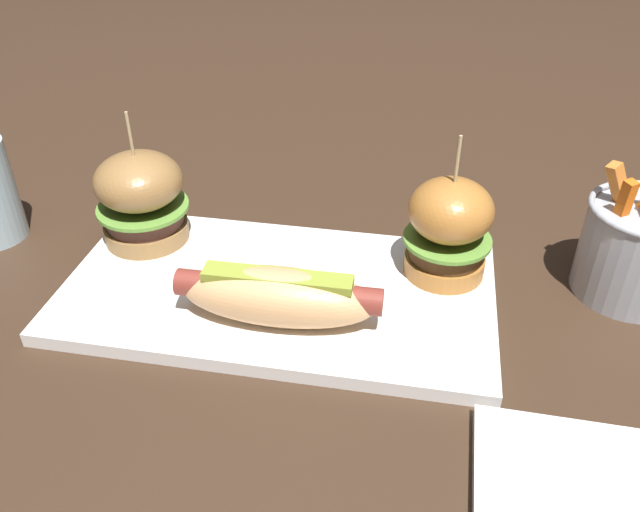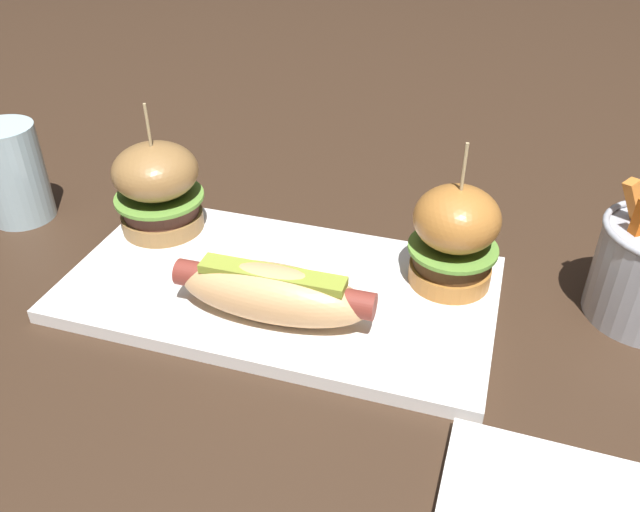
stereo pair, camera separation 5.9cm
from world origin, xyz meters
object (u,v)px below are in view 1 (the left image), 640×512
at_px(slider_left, 141,197).
at_px(slider_right, 449,228).
at_px(hot_dog, 278,295).
at_px(platter_main, 278,292).
at_px(fries_bucket, 638,248).

bearing_deg(slider_left, slider_right, -1.05).
distance_m(hot_dog, slider_left, 0.20).
xyz_separation_m(platter_main, hot_dog, (0.01, -0.05, 0.03)).
distance_m(hot_dog, slider_right, 0.18).
bearing_deg(slider_left, platter_main, -20.43).
distance_m(platter_main, fries_bucket, 0.34).
bearing_deg(platter_main, hot_dog, -75.23).
relative_size(platter_main, hot_dog, 2.24).
bearing_deg(slider_left, hot_dog, -32.05).
bearing_deg(slider_right, platter_main, -161.30).
height_order(slider_left, fries_bucket, slider_left).
height_order(slider_left, slider_right, slider_right).
bearing_deg(fries_bucket, platter_main, -167.69).
height_order(platter_main, slider_left, slider_left).
bearing_deg(fries_bucket, slider_left, -178.31).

